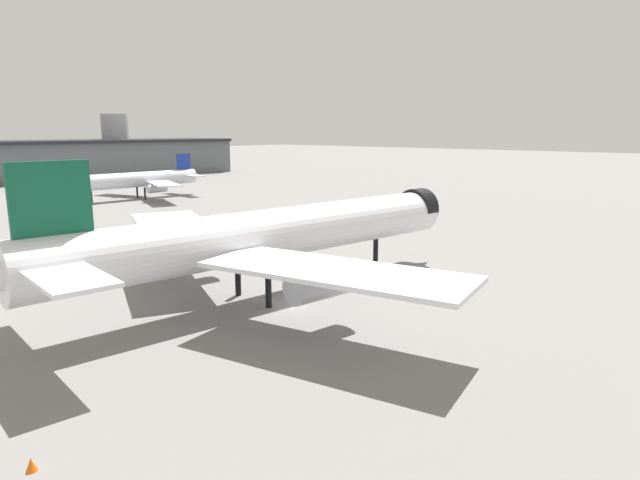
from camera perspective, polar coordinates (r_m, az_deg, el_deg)
The scene contains 7 objects.
ground at distance 59.24m, azimuth -3.07°, elevation -6.84°, with size 900.00×900.00×0.00m, color slate.
airliner_near_gate at distance 60.77m, azimuth -5.38°, elevation 0.47°, with size 60.06×54.45×16.03m.
airliner_far_taxiway at distance 156.20m, azimuth -18.64°, elevation 5.90°, with size 41.70×38.01×11.69m.
baggage_tug_wing at distance 97.90m, azimuth -0.61°, elevation 1.07°, with size 3.30×2.08×1.85m.
baggage_cart_trailing at distance 96.60m, azimuth -3.55°, elevation 0.91°, with size 2.67×2.84×1.82m.
traffic_cone_near_nose at distance 36.41m, azimuth -27.73°, elevation -19.89°, with size 0.64×0.64×0.80m, color #F2600C.
traffic_cone_wingtip at distance 83.00m, azimuth -26.88°, elevation -2.54°, with size 0.47×0.47×0.59m, color #F2600C.
Camera 1 is at (-40.30, -39.27, 18.53)m, focal length 30.89 mm.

